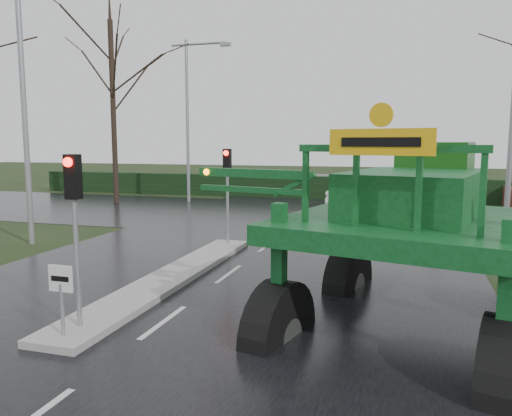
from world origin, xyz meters
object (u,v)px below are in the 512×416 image
(street_light_left_near, at_px, (29,79))
(traffic_signal_mid, at_px, (227,175))
(white_sedan, at_px, (359,209))
(keep_left_sign, at_px, (61,289))
(traffic_signal_far, at_px, (440,164))
(traffic_signal_near, at_px, (74,203))
(crop_sprayer, at_px, (286,203))
(street_light_right, at_px, (506,82))
(street_light_left_far, at_px, (192,106))

(street_light_left_near, bearing_deg, traffic_signal_mid, 12.21)
(traffic_signal_mid, distance_m, white_sedan, 12.92)
(keep_left_sign, distance_m, traffic_signal_far, 22.93)
(traffic_signal_near, height_order, white_sedan, traffic_signal_near)
(keep_left_sign, height_order, crop_sprayer, crop_sprayer)
(traffic_signal_mid, height_order, white_sedan, traffic_signal_mid)
(traffic_signal_far, height_order, street_light_right, street_light_right)
(street_light_left_far, height_order, crop_sprayer, street_light_left_far)
(street_light_right, height_order, street_light_left_far, same)
(street_light_left_near, height_order, street_light_right, same)
(street_light_left_near, distance_m, street_light_right, 17.45)
(keep_left_sign, xyz_separation_m, street_light_right, (9.49, 13.50, 4.93))
(traffic_signal_mid, distance_m, street_light_left_far, 14.68)
(traffic_signal_near, relative_size, traffic_signal_far, 1.00)
(traffic_signal_far, height_order, white_sedan, traffic_signal_far)
(traffic_signal_far, distance_m, street_light_left_far, 15.08)
(street_light_right, distance_m, street_light_left_far, 18.24)
(street_light_right, xyz_separation_m, crop_sprayer, (-5.66, -11.71, -3.40))
(keep_left_sign, relative_size, white_sedan, 0.35)
(keep_left_sign, distance_m, traffic_signal_near, 1.61)
(traffic_signal_near, distance_m, white_sedan, 21.11)
(street_light_right, relative_size, street_light_left_far, 1.00)
(traffic_signal_mid, height_order, street_light_left_far, street_light_left_far)
(traffic_signal_mid, height_order, street_light_left_near, street_light_left_near)
(keep_left_sign, distance_m, street_light_left_near, 11.32)
(traffic_signal_near, xyz_separation_m, street_light_left_near, (-6.89, 7.01, 3.40))
(traffic_signal_mid, distance_m, street_light_right, 11.05)
(keep_left_sign, bearing_deg, traffic_signal_near, 90.00)
(keep_left_sign, relative_size, traffic_signal_mid, 0.38)
(traffic_signal_mid, distance_m, street_light_left_near, 7.83)
(white_sedan, bearing_deg, street_light_left_near, 135.01)
(traffic_signal_mid, relative_size, street_light_left_near, 0.35)
(traffic_signal_near, bearing_deg, crop_sprayer, 18.74)
(traffic_signal_mid, bearing_deg, white_sedan, 73.67)
(keep_left_sign, height_order, white_sedan, keep_left_sign)
(crop_sprayer, bearing_deg, traffic_signal_mid, 131.59)
(traffic_signal_near, bearing_deg, white_sedan, 80.22)
(traffic_signal_near, relative_size, crop_sprayer, 0.37)
(traffic_signal_far, xyz_separation_m, crop_sprayer, (-3.97, -19.72, -0.00))
(traffic_signal_near, xyz_separation_m, white_sedan, (3.56, 20.65, -2.59))
(traffic_signal_far, relative_size, street_light_left_far, 0.35)
(crop_sprayer, relative_size, white_sedan, 2.46)
(white_sedan, bearing_deg, keep_left_sign, 162.92)
(traffic_signal_near, distance_m, crop_sprayer, 4.04)
(street_light_left_near, xyz_separation_m, white_sedan, (10.45, 13.64, -5.99))
(traffic_signal_mid, xyz_separation_m, street_light_right, (9.49, 4.51, 3.40))
(street_light_left_near, bearing_deg, keep_left_sign, -47.41)
(traffic_signal_near, bearing_deg, traffic_signal_mid, 90.00)
(street_light_right, height_order, white_sedan, street_light_right)
(traffic_signal_mid, height_order, street_light_right, street_light_right)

